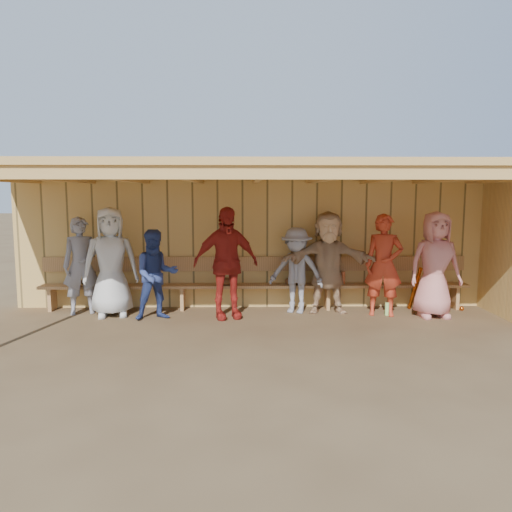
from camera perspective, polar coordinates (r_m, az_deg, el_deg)
The scene contains 12 objects.
ground at distance 7.95m, azimuth 0.05°, elevation -7.84°, with size 90.00×90.00×0.00m, color brown.
player_a at distance 9.03m, azimuth -19.33°, elevation -1.05°, with size 0.61×0.40×1.67m, color gray.
player_b at distance 8.69m, azimuth -16.26°, elevation -0.66°, with size 0.90×0.58×1.84m, color silver.
player_c at distance 8.31m, azimuth -11.34°, elevation -2.11°, with size 0.72×0.56×1.48m, color navy.
player_d at distance 8.22m, azimuth -3.46°, elevation -0.79°, with size 1.08×0.45×1.85m, color #A9221B.
player_e at distance 8.64m, azimuth 4.61°, elevation -1.64°, with size 0.96×0.55×1.48m, color gray.
player_f at distance 8.69m, azimuth 8.23°, elevation -0.70°, with size 1.63×0.52×1.76m, color tan.
player_g at distance 8.67m, azimuth 14.39°, elevation -1.00°, with size 0.63×0.41×1.72m, color #BB361D.
player_h at distance 8.79m, azimuth 19.78°, elevation -0.94°, with size 0.87×0.56×1.77m, color #D88079.
dugout_structure at distance 8.39m, azimuth 2.61°, elevation 4.67°, with size 8.80×3.20×2.50m.
bench at distance 8.93m, azimuth -0.10°, elevation -2.71°, with size 7.60×0.34×0.93m.
dugout_equipment at distance 8.81m, azimuth -1.82°, elevation -3.10°, with size 6.76×0.62×0.80m.
Camera 1 is at (-0.17, -7.68, 2.06)m, focal length 35.00 mm.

